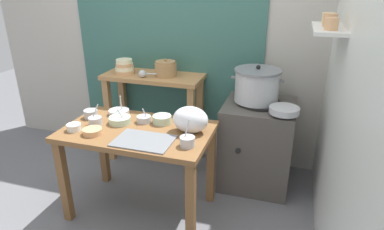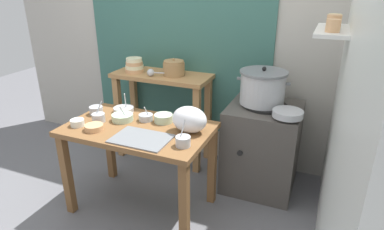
% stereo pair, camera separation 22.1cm
% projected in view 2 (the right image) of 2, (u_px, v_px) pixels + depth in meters
% --- Properties ---
extents(ground_plane, '(9.00, 9.00, 0.00)m').
position_uv_depth(ground_plane, '(142.00, 206.00, 2.78)').
color(ground_plane, slate).
extents(wall_back, '(4.40, 0.12, 2.60)m').
position_uv_depth(wall_back, '(201.00, 29.00, 3.18)').
color(wall_back, '#B2ADA3').
rests_on(wall_back, ground).
extents(wall_right, '(0.30, 3.20, 2.60)m').
position_uv_depth(wall_right, '(355.00, 63.00, 1.95)').
color(wall_right, silver).
rests_on(wall_right, ground).
extents(prep_table, '(1.10, 0.66, 0.72)m').
position_uv_depth(prep_table, '(139.00, 140.00, 2.55)').
color(prep_table, brown).
rests_on(prep_table, ground).
extents(back_shelf_table, '(0.96, 0.40, 0.90)m').
position_uv_depth(back_shelf_table, '(162.00, 95.00, 3.30)').
color(back_shelf_table, '#B27F4C').
rests_on(back_shelf_table, ground).
extents(stove_block, '(0.60, 0.61, 0.78)m').
position_uv_depth(stove_block, '(262.00, 147.00, 2.94)').
color(stove_block, '#4C4742').
rests_on(stove_block, ground).
extents(steamer_pot, '(0.44, 0.39, 0.31)m').
position_uv_depth(steamer_pot, '(263.00, 87.00, 2.76)').
color(steamer_pot, '#B7BABF').
rests_on(steamer_pot, stove_block).
extents(clay_pot, '(0.20, 0.20, 0.17)m').
position_uv_depth(clay_pot, '(174.00, 68.00, 3.15)').
color(clay_pot, '#A37A4C').
rests_on(clay_pot, back_shelf_table).
extents(bowl_stack_enamel, '(0.19, 0.19, 0.14)m').
position_uv_depth(bowl_stack_enamel, '(134.00, 66.00, 3.26)').
color(bowl_stack_enamel, tan).
rests_on(bowl_stack_enamel, back_shelf_table).
extents(ladle, '(0.25, 0.10, 0.07)m').
position_uv_depth(ladle, '(152.00, 73.00, 3.13)').
color(ladle, '#B7BABF').
rests_on(ladle, back_shelf_table).
extents(serving_tray, '(0.40, 0.28, 0.01)m').
position_uv_depth(serving_tray, '(141.00, 139.00, 2.32)').
color(serving_tray, slate).
rests_on(serving_tray, prep_table).
extents(plastic_bag, '(0.26, 0.19, 0.20)m').
position_uv_depth(plastic_bag, '(189.00, 120.00, 2.40)').
color(plastic_bag, white).
rests_on(plastic_bag, prep_table).
extents(wide_pan, '(0.23, 0.23, 0.05)m').
position_uv_depth(wide_pan, '(288.00, 113.00, 2.54)').
color(wide_pan, '#B7BABF').
rests_on(wide_pan, stove_block).
extents(prep_bowl_0, '(0.10, 0.10, 0.16)m').
position_uv_depth(prep_bowl_0, '(98.00, 117.00, 2.59)').
color(prep_bowl_0, '#B7BABF').
rests_on(prep_bowl_0, prep_table).
extents(prep_bowl_1, '(0.17, 0.17, 0.13)m').
position_uv_depth(prep_bowl_1, '(122.00, 117.00, 2.61)').
color(prep_bowl_1, '#B7D1AD').
rests_on(prep_bowl_1, prep_table).
extents(prep_bowl_2, '(0.14, 0.14, 0.04)m').
position_uv_depth(prep_bowl_2, '(94.00, 127.00, 2.45)').
color(prep_bowl_2, tan).
rests_on(prep_bowl_2, prep_table).
extents(prep_bowl_3, '(0.17, 0.17, 0.17)m').
position_uv_depth(prep_bowl_3, '(124.00, 109.00, 2.78)').
color(prep_bowl_3, '#B7BABF').
rests_on(prep_bowl_3, prep_table).
extents(prep_bowl_4, '(0.11, 0.11, 0.07)m').
position_uv_depth(prep_bowl_4, '(96.00, 110.00, 2.73)').
color(prep_bowl_4, '#B7BABF').
rests_on(prep_bowl_4, prep_table).
extents(prep_bowl_5, '(0.14, 0.14, 0.06)m').
position_uv_depth(prep_bowl_5, '(163.00, 118.00, 2.59)').
color(prep_bowl_5, '#B7D1AD').
rests_on(prep_bowl_5, prep_table).
extents(prep_bowl_6, '(0.11, 0.11, 0.13)m').
position_uv_depth(prep_bowl_6, '(146.00, 117.00, 2.62)').
color(prep_bowl_6, '#B7BABF').
rests_on(prep_bowl_6, prep_table).
extents(prep_bowl_7, '(0.10, 0.10, 0.18)m').
position_uv_depth(prep_bowl_7, '(183.00, 141.00, 2.22)').
color(prep_bowl_7, '#B7BABF').
rests_on(prep_bowl_7, prep_table).
extents(prep_bowl_8, '(0.10, 0.10, 0.05)m').
position_uv_depth(prep_bowl_8, '(77.00, 122.00, 2.52)').
color(prep_bowl_8, silver).
rests_on(prep_bowl_8, prep_table).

